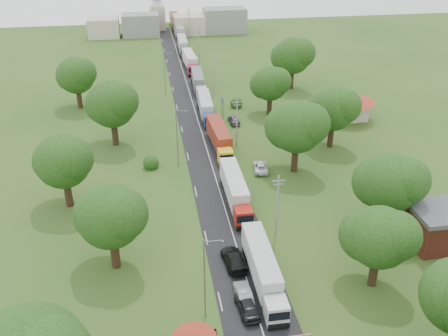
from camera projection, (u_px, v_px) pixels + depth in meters
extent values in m
plane|color=#27501A|center=(226.00, 211.00, 70.97)|extent=(260.00, 260.00, 0.00)
cube|color=black|center=(207.00, 150.00, 88.41)|extent=(8.00, 200.00, 0.04)
cone|color=maroon|center=(194.00, 334.00, 46.79)|extent=(4.40, 4.40, 1.10)
cylinder|color=slate|center=(223.00, 110.00, 100.24)|extent=(0.12, 0.12, 4.00)
cylinder|color=slate|center=(222.00, 106.00, 102.34)|extent=(0.12, 0.12, 4.00)
cube|color=navy|center=(223.00, 100.00, 100.54)|extent=(0.06, 3.00, 1.00)
cube|color=silver|center=(223.00, 100.00, 100.54)|extent=(0.07, 3.10, 0.06)
cylinder|color=gray|center=(277.00, 207.00, 63.55)|extent=(0.24, 0.24, 9.00)
cube|color=gray|center=(279.00, 181.00, 61.77)|extent=(1.60, 0.10, 0.10)
cube|color=gray|center=(278.00, 184.00, 62.00)|extent=(1.20, 0.10, 0.10)
cylinder|color=gray|center=(237.00, 123.00, 87.96)|extent=(0.24, 0.24, 9.00)
cube|color=gray|center=(237.00, 102.00, 86.18)|extent=(1.60, 0.10, 0.10)
cube|color=gray|center=(237.00, 105.00, 86.41)|extent=(1.20, 0.10, 0.10)
cylinder|color=gray|center=(214.00, 75.00, 112.37)|extent=(0.24, 0.24, 9.00)
cube|color=gray|center=(214.00, 59.00, 110.59)|extent=(1.60, 0.10, 0.10)
cube|color=gray|center=(214.00, 61.00, 110.82)|extent=(1.20, 0.10, 0.10)
cylinder|color=gray|center=(199.00, 45.00, 136.78)|extent=(0.24, 0.24, 9.00)
cube|color=gray|center=(199.00, 31.00, 134.99)|extent=(1.60, 0.10, 0.10)
cube|color=gray|center=(199.00, 32.00, 135.23)|extent=(1.20, 0.10, 0.10)
cylinder|color=gray|center=(189.00, 23.00, 161.18)|extent=(0.24, 0.24, 9.00)
cube|color=gray|center=(189.00, 11.00, 159.40)|extent=(1.60, 0.10, 0.10)
cube|color=gray|center=(189.00, 13.00, 159.64)|extent=(1.20, 0.10, 0.10)
cylinder|color=slate|center=(205.00, 280.00, 50.41)|extent=(0.16, 0.16, 10.00)
cube|color=slate|center=(213.00, 241.00, 48.34)|extent=(1.80, 0.10, 0.10)
cube|color=slate|center=(221.00, 242.00, 48.52)|extent=(0.50, 0.22, 0.15)
cylinder|color=slate|center=(177.00, 138.00, 80.92)|extent=(0.16, 0.16, 10.00)
cube|color=slate|center=(181.00, 111.00, 78.85)|extent=(1.80, 0.10, 0.10)
cube|color=slate|center=(187.00, 111.00, 79.03)|extent=(0.50, 0.22, 0.15)
cylinder|color=slate|center=(165.00, 74.00, 111.43)|extent=(0.16, 0.16, 10.00)
cube|color=slate|center=(168.00, 53.00, 109.36)|extent=(1.80, 0.10, 0.10)
cube|color=slate|center=(171.00, 54.00, 109.54)|extent=(0.50, 0.22, 0.15)
cylinder|color=#382616|center=(374.00, 271.00, 56.38)|extent=(1.04, 1.04, 3.85)
sphere|color=#19380F|center=(380.00, 237.00, 54.19)|extent=(7.00, 7.00, 7.00)
sphere|color=#19380F|center=(396.00, 236.00, 53.14)|extent=(5.50, 5.50, 5.50)
sphere|color=#19380F|center=(366.00, 235.00, 55.37)|extent=(6.00, 6.00, 6.00)
cylinder|color=#382616|center=(385.00, 217.00, 65.87)|extent=(1.08, 1.08, 4.20)
sphere|color=#19380F|center=(391.00, 183.00, 63.47)|extent=(7.70, 7.70, 7.70)
sphere|color=#19380F|center=(406.00, 181.00, 62.32)|extent=(6.05, 6.05, 6.05)
sphere|color=#19380F|center=(377.00, 182.00, 64.77)|extent=(6.60, 6.60, 6.60)
cylinder|color=#382616|center=(295.00, 159.00, 80.48)|extent=(1.12, 1.12, 4.55)
sphere|color=#19380F|center=(297.00, 127.00, 77.87)|extent=(8.40, 8.40, 8.40)
sphere|color=#19380F|center=(309.00, 124.00, 76.61)|extent=(6.60, 6.60, 6.60)
sphere|color=#19380F|center=(287.00, 127.00, 79.29)|extent=(7.20, 7.20, 7.20)
cylinder|color=#382616|center=(331.00, 136.00, 88.82)|extent=(1.08, 1.08, 4.20)
sphere|color=#19380F|center=(334.00, 109.00, 86.42)|extent=(7.70, 7.70, 7.70)
sphere|color=#19380F|center=(344.00, 106.00, 85.27)|extent=(6.05, 6.05, 6.05)
sphere|color=#19380F|center=(325.00, 109.00, 87.72)|extent=(6.60, 6.60, 6.60)
cylinder|color=#382616|center=(269.00, 105.00, 102.72)|extent=(1.04, 1.04, 3.85)
sphere|color=#19380F|center=(270.00, 84.00, 100.53)|extent=(7.00, 7.00, 7.00)
sphere|color=#19380F|center=(278.00, 81.00, 99.49)|extent=(5.50, 5.50, 5.50)
sphere|color=#19380F|center=(264.00, 84.00, 101.71)|extent=(6.00, 6.00, 6.00)
cylinder|color=#382616|center=(291.00, 79.00, 116.92)|extent=(1.12, 1.12, 4.55)
sphere|color=#19380F|center=(293.00, 56.00, 114.31)|extent=(8.40, 8.40, 8.40)
sphere|color=#19380F|center=(301.00, 53.00, 113.05)|extent=(6.60, 6.60, 6.60)
sphere|color=#19380F|center=(286.00, 57.00, 115.73)|extent=(7.20, 7.20, 7.20)
cylinder|color=#382616|center=(115.00, 252.00, 59.13)|extent=(1.08, 1.08, 4.20)
sphere|color=#19380F|center=(110.00, 216.00, 56.73)|extent=(7.70, 7.70, 7.70)
sphere|color=#19380F|center=(122.00, 214.00, 55.58)|extent=(6.05, 6.05, 6.05)
sphere|color=#19380F|center=(102.00, 214.00, 58.03)|extent=(6.60, 6.60, 6.60)
cylinder|color=#382616|center=(68.00, 193.00, 71.21)|extent=(1.08, 1.08, 4.20)
sphere|color=#19380F|center=(63.00, 161.00, 68.81)|extent=(7.70, 7.70, 7.70)
sphere|color=#19380F|center=(71.00, 159.00, 67.66)|extent=(6.05, 6.05, 6.05)
sphere|color=#19380F|center=(56.00, 161.00, 70.11)|extent=(6.60, 6.60, 6.60)
cylinder|color=#382616|center=(115.00, 133.00, 89.42)|extent=(1.12, 1.12, 4.55)
sphere|color=#19380F|center=(112.00, 104.00, 86.80)|extent=(8.40, 8.40, 8.40)
sphere|color=#19380F|center=(120.00, 101.00, 85.55)|extent=(6.60, 6.60, 6.60)
sphere|color=#19380F|center=(105.00, 104.00, 88.22)|extent=(7.20, 7.20, 7.20)
cylinder|color=#382616|center=(79.00, 99.00, 105.79)|extent=(1.08, 1.08, 4.20)
sphere|color=#19380F|center=(76.00, 75.00, 103.39)|extent=(7.70, 7.70, 7.70)
sphere|color=#19380F|center=(82.00, 73.00, 102.24)|extent=(6.05, 6.05, 6.05)
sphere|color=#19380F|center=(72.00, 76.00, 104.69)|extent=(6.60, 6.60, 6.60)
cube|color=maroon|center=(443.00, 228.00, 63.15)|extent=(8.00, 6.00, 4.60)
cube|color=#47494F|center=(448.00, 211.00, 61.93)|extent=(8.60, 6.60, 0.60)
cube|color=beige|center=(348.00, 109.00, 100.47)|extent=(7.00, 5.00, 4.00)
cone|color=maroon|center=(349.00, 96.00, 99.11)|extent=(10.08, 10.08, 1.80)
cube|color=gray|center=(141.00, 25.00, 163.80)|extent=(12.00, 8.00, 7.00)
cube|color=beige|center=(189.00, 25.00, 166.32)|extent=(10.00, 8.00, 6.00)
cube|color=gray|center=(225.00, 20.00, 167.56)|extent=(14.00, 8.00, 8.00)
cube|color=beige|center=(104.00, 28.00, 162.32)|extent=(10.00, 8.00, 6.00)
cube|color=beige|center=(158.00, 18.00, 171.40)|extent=(5.00, 5.00, 8.00)
cylinder|color=silver|center=(157.00, 3.00, 169.05)|extent=(3.20, 3.20, 2.00)
cube|color=silver|center=(276.00, 311.00, 51.44)|extent=(2.36, 2.36, 2.43)
cube|color=black|center=(279.00, 317.00, 50.25)|extent=(2.24, 0.04, 1.07)
cube|color=slate|center=(279.00, 326.00, 50.92)|extent=(2.14, 0.27, 0.34)
cube|color=slate|center=(261.00, 274.00, 57.74)|extent=(2.35, 11.21, 0.29)
cube|color=silver|center=(261.00, 260.00, 57.17)|extent=(2.55, 11.50, 2.92)
cylinder|color=black|center=(278.00, 324.00, 51.16)|extent=(2.29, 0.97, 0.97)
cylinder|color=black|center=(274.00, 312.00, 52.68)|extent=(2.29, 0.97, 0.97)
cylinder|color=black|center=(255.00, 257.00, 60.82)|extent=(2.29, 0.97, 0.97)
cylinder|color=black|center=(252.00, 250.00, 62.09)|extent=(2.29, 0.97, 0.97)
cube|color=#A41D12|center=(243.00, 217.00, 66.88)|extent=(2.38, 2.38, 2.46)
cube|color=black|center=(245.00, 219.00, 65.68)|extent=(2.26, 0.03, 1.08)
cube|color=slate|center=(245.00, 228.00, 66.35)|extent=(2.17, 0.26, 0.34)
cube|color=slate|center=(234.00, 195.00, 73.26)|extent=(2.33, 11.34, 0.30)
cube|color=silver|center=(234.00, 184.00, 72.68)|extent=(2.53, 11.63, 2.95)
cylinder|color=black|center=(245.00, 227.00, 66.59)|extent=(2.31, 0.98, 0.98)
cylinder|color=black|center=(242.00, 219.00, 68.14)|extent=(2.31, 0.98, 0.98)
cylinder|color=black|center=(230.00, 185.00, 76.38)|extent=(2.31, 0.98, 0.98)
cylinder|color=black|center=(228.00, 181.00, 77.66)|extent=(2.31, 0.98, 0.98)
cube|color=yellow|center=(225.00, 157.00, 82.78)|extent=(2.48, 2.48, 2.47)
cube|color=black|center=(227.00, 158.00, 81.57)|extent=(2.27, 0.13, 1.09)
cube|color=slate|center=(226.00, 165.00, 82.25)|extent=(2.18, 0.35, 0.35)
cube|color=slate|center=(219.00, 143.00, 89.18)|extent=(2.80, 11.46, 0.30)
cube|color=maroon|center=(219.00, 134.00, 88.60)|extent=(3.01, 11.76, 2.96)
cylinder|color=black|center=(226.00, 165.00, 82.49)|extent=(2.32, 0.99, 0.99)
cylinder|color=black|center=(224.00, 160.00, 84.04)|extent=(2.32, 0.99, 0.99)
cylinder|color=black|center=(216.00, 137.00, 92.31)|extent=(2.32, 0.99, 0.99)
cylinder|color=black|center=(215.00, 134.00, 93.60)|extent=(2.32, 0.99, 0.99)
cube|color=#194D96|center=(210.00, 121.00, 96.70)|extent=(2.35, 2.35, 2.35)
cube|color=black|center=(211.00, 121.00, 95.55)|extent=(2.16, 0.11, 1.03)
cube|color=slate|center=(211.00, 127.00, 96.20)|extent=(2.08, 0.33, 0.33)
cube|color=slate|center=(205.00, 112.00, 102.79)|extent=(2.60, 10.89, 0.28)
cube|color=#B5B5BA|center=(205.00, 104.00, 102.25)|extent=(2.80, 11.18, 2.82)
cylinder|color=black|center=(210.00, 127.00, 96.43)|extent=(2.21, 0.94, 0.94)
cylinder|color=black|center=(209.00, 124.00, 97.90)|extent=(2.21, 0.94, 0.94)
cylinder|color=black|center=(204.00, 107.00, 105.77)|extent=(2.21, 0.94, 0.94)
cylinder|color=black|center=(203.00, 105.00, 107.00)|extent=(2.21, 0.94, 0.94)
cube|color=#BDBDBD|center=(201.00, 92.00, 111.29)|extent=(2.38, 2.38, 2.37)
cube|color=black|center=(202.00, 92.00, 110.13)|extent=(2.18, 0.12, 1.04)
cube|color=slate|center=(202.00, 98.00, 110.78)|extent=(2.10, 0.35, 0.33)
cube|color=slate|center=(198.00, 86.00, 117.43)|extent=(2.68, 11.00, 0.28)
cube|color=slate|center=(198.00, 79.00, 116.88)|extent=(2.89, 11.30, 2.85)
cylinder|color=black|center=(202.00, 98.00, 111.01)|extent=(2.23, 0.95, 0.95)
cylinder|color=black|center=(201.00, 95.00, 112.50)|extent=(2.23, 0.95, 0.95)
cylinder|color=black|center=(196.00, 82.00, 120.44)|extent=(2.23, 0.95, 0.95)
cylinder|color=black|center=(196.00, 81.00, 121.68)|extent=(2.23, 0.95, 0.95)
cube|color=#A11834|center=(193.00, 70.00, 125.80)|extent=(2.48, 2.48, 2.46)
cube|color=black|center=(193.00, 70.00, 124.59)|extent=(2.26, 0.13, 1.08)
cube|color=slate|center=(193.00, 75.00, 125.27)|extent=(2.18, 0.36, 0.34)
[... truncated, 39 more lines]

